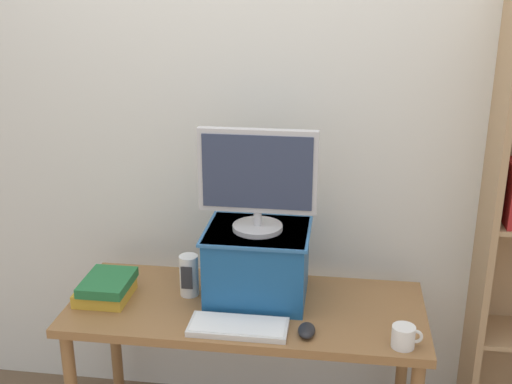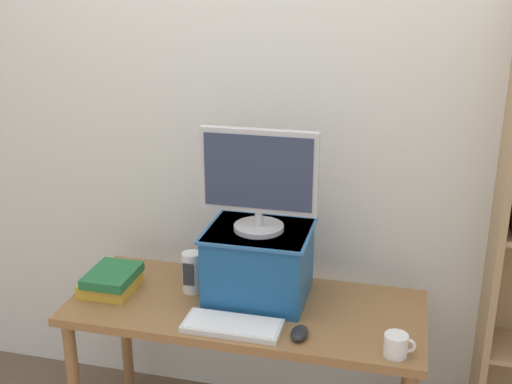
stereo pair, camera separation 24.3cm
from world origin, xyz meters
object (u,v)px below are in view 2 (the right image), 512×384
at_px(keyboard, 233,326).
at_px(computer_mouse, 300,333).
at_px(riser_box, 259,262).
at_px(desk_speaker, 192,272).
at_px(book_stack, 111,281).
at_px(coffee_mug, 397,345).
at_px(desk, 246,322).
at_px(computer_monitor, 259,178).

height_order(keyboard, computer_mouse, computer_mouse).
bearing_deg(riser_box, desk_speaker, -175.07).
height_order(book_stack, desk_speaker, desk_speaker).
xyz_separation_m(coffee_mug, desk_speaker, (-0.85, 0.27, 0.05)).
height_order(desk, computer_monitor, computer_monitor).
distance_m(computer_monitor, coffee_mug, 0.79).
bearing_deg(keyboard, desk, 90.75).
xyz_separation_m(computer_monitor, computer_mouse, (0.22, -0.26, -0.49)).
distance_m(riser_box, book_stack, 0.63).
bearing_deg(computer_monitor, book_stack, -170.71).
height_order(riser_box, book_stack, riser_box).
relative_size(desk, book_stack, 6.01).
bearing_deg(coffee_mug, desk_speaker, 162.17).
distance_m(desk, desk_speaker, 0.30).
xyz_separation_m(riser_box, computer_mouse, (0.22, -0.27, -0.14)).
distance_m(riser_box, coffee_mug, 0.65).
distance_m(desk, keyboard, 0.21).
bearing_deg(desk, coffee_mug, -20.05).
distance_m(keyboard, desk_speaker, 0.35).
xyz_separation_m(riser_box, desk_speaker, (-0.28, -0.02, -0.07)).
relative_size(desk, desk_speaker, 8.20).
distance_m(computer_monitor, keyboard, 0.57).
height_order(computer_mouse, coffee_mug, coffee_mug).
relative_size(keyboard, computer_mouse, 3.56).
bearing_deg(riser_box, computer_monitor, -90.00).
bearing_deg(computer_monitor, computer_mouse, -50.39).
distance_m(computer_monitor, book_stack, 0.77).
bearing_deg(coffee_mug, keyboard, 177.17).
xyz_separation_m(computer_mouse, desk_speaker, (-0.50, 0.24, 0.07)).
distance_m(book_stack, coffee_mug, 1.19).
distance_m(keyboard, coffee_mug, 0.60).
bearing_deg(desk, desk_speaker, 167.86).
relative_size(keyboard, desk_speaker, 2.14).
bearing_deg(desk, keyboard, -89.25).
height_order(coffee_mug, desk_speaker, desk_speaker).
bearing_deg(computer_mouse, keyboard, -179.80).
bearing_deg(riser_box, desk, -115.33).
bearing_deg(keyboard, book_stack, 163.95).
distance_m(desk, riser_box, 0.25).
distance_m(keyboard, computer_mouse, 0.25).
relative_size(desk, keyboard, 3.84).
relative_size(desk, coffee_mug, 12.81).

